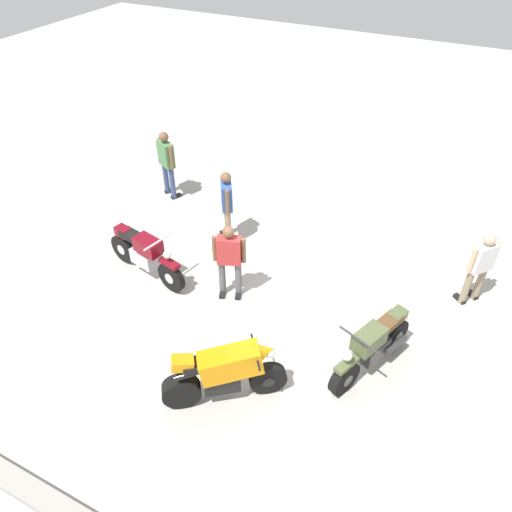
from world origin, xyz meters
name	(u,v)px	position (x,y,z in m)	size (l,w,h in m)	color
ground_plane	(289,316)	(0.00, 0.00, 0.00)	(40.00, 40.00, 0.00)	#B7B2A8
motorcycle_olive_vintage	(373,347)	(-1.67, 0.49, 0.49)	(0.97, 1.88, 1.07)	black
motorcycle_maroon_cruiser	(145,254)	(3.07, 0.20, 0.52)	(2.07, 0.82, 1.09)	black
motorcycle_orange_sportbike	(225,372)	(0.18, 2.08, 0.59)	(1.67, 1.33, 1.14)	black
person_in_white_shirt	(480,265)	(-2.93, -1.94, 0.88)	(0.51, 0.55, 1.58)	gray
person_in_blue_shirt	(227,203)	(2.20, -1.62, 0.95)	(0.49, 0.59, 1.67)	gray
person_in_green_shirt	(167,160)	(4.41, -2.58, 0.99)	(0.63, 0.48, 1.72)	#384772
person_in_red_shirt	(229,258)	(1.27, -0.05, 0.90)	(0.62, 0.43, 1.60)	#59595B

